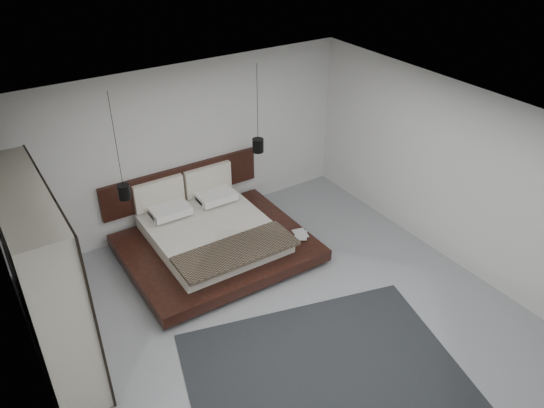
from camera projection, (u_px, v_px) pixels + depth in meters
floor at (283, 318)px, 7.32m from camera, size 6.00×6.00×0.00m
ceiling at (285, 130)px, 5.86m from camera, size 6.00×6.00×0.00m
wall_back at (183, 148)px, 8.75m from camera, size 6.00×0.00×6.00m
wall_front at (483, 405)px, 4.43m from camera, size 6.00×0.00×6.00m
wall_left at (31, 328)px, 5.20m from camera, size 0.00×6.00×6.00m
wall_right at (449, 173)px, 7.98m from camera, size 0.00×6.00×6.00m
bed at (212, 237)px, 8.49m from camera, size 2.81×2.41×1.08m
book_lower at (295, 235)px, 8.56m from camera, size 0.26×0.31×0.03m
book_upper at (295, 235)px, 8.52m from camera, size 0.32×0.34×0.02m
pendant_left at (124, 191)px, 7.77m from camera, size 0.19×0.19×1.65m
pendant_right at (258, 145)px, 8.76m from camera, size 0.19×0.19×1.48m
wardrobe at (43, 278)px, 6.21m from camera, size 0.57×2.41×2.36m
rug at (323, 371)px, 6.51m from camera, size 3.76×3.09×0.01m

